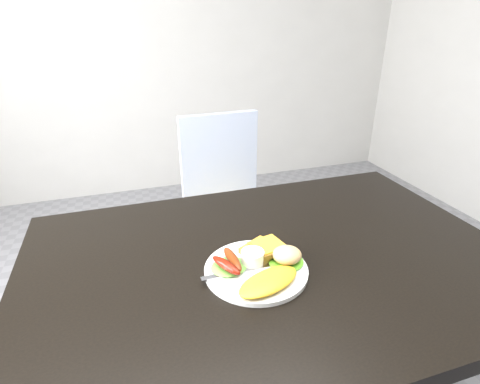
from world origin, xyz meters
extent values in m
cube|color=silver|center=(0.00, 2.25, 1.35)|extent=(4.00, 0.04, 2.70)
cube|color=black|center=(0.00, 0.00, 0.73)|extent=(1.20, 0.80, 0.04)
cube|color=tan|center=(0.11, 0.75, 0.45)|extent=(0.40, 0.40, 0.04)
imported|color=navy|center=(0.34, 0.52, 0.78)|extent=(0.63, 0.49, 1.57)
cylinder|color=white|center=(-0.06, -0.05, 0.76)|extent=(0.24, 0.24, 0.01)
ellipsoid|color=#578532|center=(-0.12, -0.03, 0.77)|extent=(0.11, 0.10, 0.01)
ellipsoid|color=green|center=(0.01, -0.05, 0.77)|extent=(0.11, 0.11, 0.01)
ellipsoid|color=gold|center=(-0.06, -0.12, 0.77)|extent=(0.17, 0.12, 0.02)
ellipsoid|color=#6E0D05|center=(-0.13, -0.05, 0.78)|extent=(0.06, 0.09, 0.02)
ellipsoid|color=maroon|center=(-0.11, -0.03, 0.78)|extent=(0.03, 0.10, 0.02)
cylinder|color=white|center=(-0.06, -0.03, 0.78)|extent=(0.07, 0.07, 0.03)
cube|color=olive|center=(-0.02, 0.01, 0.77)|extent=(0.11, 0.11, 0.01)
cube|color=brown|center=(-0.01, -0.01, 0.78)|extent=(0.09, 0.09, 0.01)
ellipsoid|color=#CFBC89|center=(0.01, -0.05, 0.79)|extent=(0.08, 0.08, 0.04)
cube|color=#ADAFB7|center=(-0.10, -0.05, 0.76)|extent=(0.17, 0.02, 0.00)
camera|label=1|loc=(-0.31, -0.71, 1.28)|focal=28.00mm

